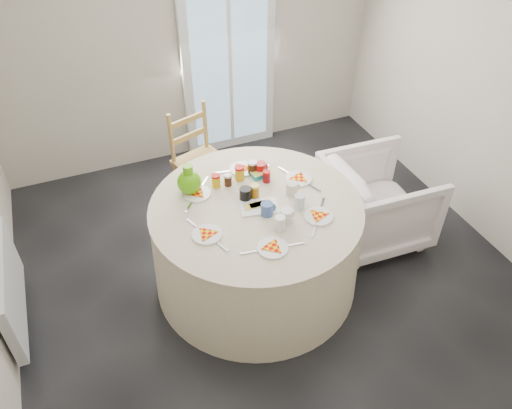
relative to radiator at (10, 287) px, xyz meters
name	(u,v)px	position (x,y,z in m)	size (l,w,h in m)	color
floor	(266,268)	(1.94, -0.20, -0.38)	(4.00, 4.00, 0.00)	black
wall_back	(187,37)	(1.94, 1.80, 0.92)	(4.00, 0.02, 2.60)	#BCB5A3
wall_right	(495,88)	(3.94, -0.20, 0.92)	(0.02, 4.00, 2.60)	#BCB5A3
glass_door	(229,57)	(2.34, 1.75, 0.67)	(1.00, 0.08, 2.10)	silver
radiator	(10,287)	(0.00, 0.00, 0.00)	(0.07, 1.00, 0.55)	silver
table	(256,246)	(1.82, -0.27, -0.01)	(1.64, 1.64, 0.83)	beige
wooden_chair	(202,164)	(1.73, 0.84, 0.09)	(0.44, 0.42, 0.99)	#A27541
armchair	(377,201)	(3.00, -0.18, 0.01)	(0.83, 0.78, 0.86)	white
place_settings	(256,208)	(1.82, -0.27, 0.39)	(1.14, 1.14, 0.02)	white
jar_cluster	(240,181)	(1.80, 0.01, 0.44)	(0.44, 0.22, 0.13)	brown
butter_tub	(259,178)	(1.97, 0.05, 0.41)	(0.11, 0.08, 0.05)	#0EA5A6
green_pitcher	(189,184)	(1.41, 0.07, 0.49)	(0.18, 0.18, 0.24)	#4DA708
cheese_platter	(259,210)	(1.83, -0.30, 0.39)	(0.28, 0.18, 0.04)	white
mugs_glasses	(274,201)	(1.95, -0.30, 0.43)	(0.67, 0.67, 0.12)	#989898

